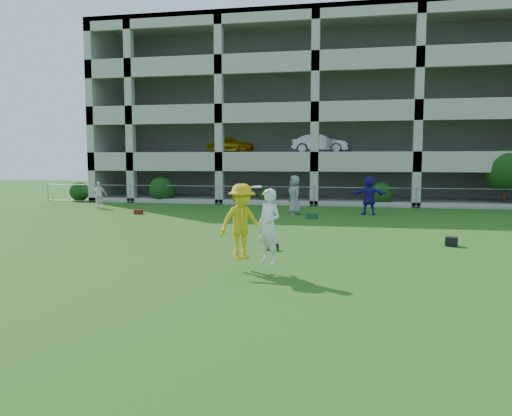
% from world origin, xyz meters
% --- Properties ---
extents(ground, '(100.00, 100.00, 0.00)m').
position_xyz_m(ground, '(0.00, 0.00, 0.00)').
color(ground, '#235114').
rests_on(ground, ground).
extents(bystander_b, '(0.97, 0.62, 1.54)m').
position_xyz_m(bystander_b, '(-12.21, 15.25, 0.77)').
color(bystander_b, white).
rests_on(bystander_b, ground).
extents(bystander_c, '(1.03, 1.17, 2.02)m').
position_xyz_m(bystander_c, '(-0.60, 14.07, 1.01)').
color(bystander_c, gray).
rests_on(bystander_c, ground).
extents(bystander_d, '(1.95, 0.94, 2.02)m').
position_xyz_m(bystander_d, '(3.16, 14.72, 1.01)').
color(bystander_d, navy).
rests_on(bystander_d, ground).
extents(bag_black_b, '(0.46, 0.37, 0.22)m').
position_xyz_m(bag_black_b, '(-0.14, 3.83, 0.11)').
color(bag_black_b, black).
rests_on(bag_black_b, ground).
extents(crate_d, '(0.45, 0.45, 0.30)m').
position_xyz_m(crate_d, '(5.55, 5.66, 0.15)').
color(crate_d, black).
rests_on(crate_d, ground).
extents(bag_red_f, '(0.51, 0.39, 0.24)m').
position_xyz_m(bag_red_f, '(-8.60, 12.68, 0.12)').
color(bag_red_f, '#530E12').
rests_on(bag_red_f, ground).
extents(bag_green_g, '(0.57, 0.43, 0.25)m').
position_xyz_m(bag_green_g, '(0.43, 12.38, 0.12)').
color(bag_green_g, '#153C23').
rests_on(bag_green_g, ground).
extents(frisbee_contest, '(1.85, 1.36, 1.97)m').
position_xyz_m(frisbee_contest, '(-0.23, 0.78, 1.24)').
color(frisbee_contest, gold).
rests_on(frisbee_contest, ground).
extents(parking_garage, '(30.00, 14.00, 12.00)m').
position_xyz_m(parking_garage, '(-0.01, 27.70, 6.01)').
color(parking_garage, '#9E998C').
rests_on(parking_garage, ground).
extents(fence, '(36.06, 0.06, 1.20)m').
position_xyz_m(fence, '(0.00, 19.00, 0.61)').
color(fence, gray).
rests_on(fence, ground).
extents(shrub_row, '(34.38, 2.52, 3.50)m').
position_xyz_m(shrub_row, '(4.59, 19.70, 1.51)').
color(shrub_row, '#163D11').
rests_on(shrub_row, ground).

